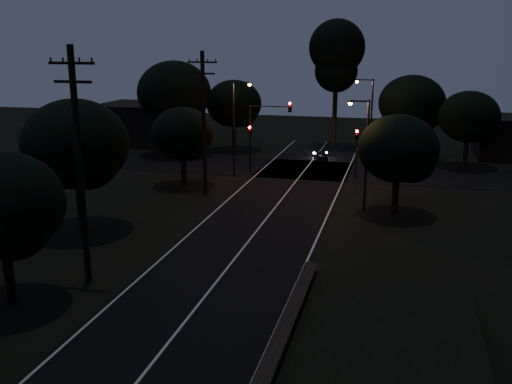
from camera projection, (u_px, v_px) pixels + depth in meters
The scene contains 20 objects.
road_surface at pixel (280, 201), 41.01m from camera, with size 60.00×70.00×0.03m.
utility_pole_mid at pixel (79, 164), 25.87m from camera, with size 2.20×0.30×11.00m.
utility_pole_far at pixel (204, 121), 41.87m from camera, with size 2.20×0.30×10.50m.
tree_left_b at pixel (3, 208), 23.73m from camera, with size 5.31×5.31×6.75m.
tree_left_c at pixel (78, 147), 33.49m from camera, with size 6.28×6.28×7.93m.
tree_left_d at pixel (184, 135), 44.57m from camera, with size 4.91×4.91×6.23m.
tree_far_nw at pixel (235, 105), 59.48m from camera, with size 5.80×5.80×7.34m.
tree_far_w at pixel (176, 94), 56.54m from camera, with size 7.36×7.36×9.38m.
tree_far_ne at pixel (414, 105), 55.06m from camera, with size 6.40×6.40×8.09m.
tree_far_e at pixel (471, 118), 51.27m from camera, with size 5.44×5.44×6.90m.
tree_right_a at pixel (401, 151), 36.82m from camera, with size 5.22×5.22×6.64m.
tall_pine at pixel (337, 55), 60.68m from camera, with size 5.96×5.96×13.54m.
building_left at pixel (146, 123), 64.79m from camera, with size 10.00×8.00×4.40m, color black.
signal_left at pixel (250, 140), 49.70m from camera, with size 0.28×0.35×4.10m.
signal_right at pixel (357, 144), 47.50m from camera, with size 0.28×0.35×4.10m.
signal_mast at pixel (269, 123), 48.92m from camera, with size 3.70×0.35×6.25m.
streetlight_a at pixel (236, 122), 47.54m from camera, with size 1.66×0.26×8.00m.
streetlight_b at pixel (369, 117), 50.64m from camera, with size 1.66×0.26×8.00m.
streetlight_c at pixel (364, 148), 37.46m from camera, with size 1.46×0.26×7.50m.
car at pixel (321, 156), 54.62m from camera, with size 1.25×3.11×1.06m, color black.
Camera 1 is at (8.03, -7.59, 11.06)m, focal length 40.00 mm.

